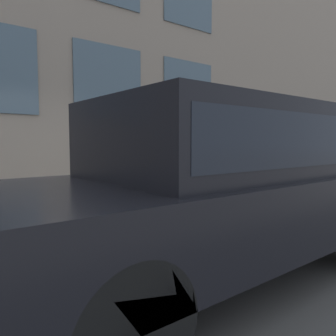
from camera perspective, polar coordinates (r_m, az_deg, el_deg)
The scene contains 5 objects.
ground_plane at distance 4.38m, azimuth -5.25°, elevation -14.01°, with size 80.00×80.00×0.00m, color #514F4C.
sidewalk at distance 5.55m, azimuth -13.36°, elevation -9.24°, with size 2.84×60.00×0.16m.
fire_hydrant at distance 4.98m, azimuth -3.82°, elevation -4.79°, with size 0.28×0.41×0.83m.
person at distance 5.52m, azimuth 3.44°, elevation 1.48°, with size 0.38×0.25×1.56m.
parked_car_charcoal_near at distance 3.34m, azimuth 8.14°, elevation -2.61°, with size 1.89×4.90×1.76m.
Camera 1 is at (-3.49, 2.25, 1.39)m, focal length 35.00 mm.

